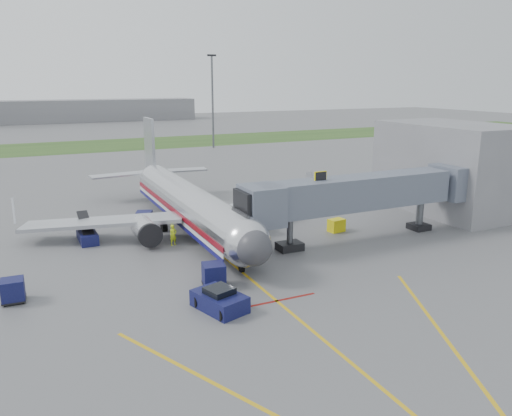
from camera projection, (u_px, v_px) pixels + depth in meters
name	position (u px, v px, depth m)	size (l,w,h in m)	color
ground	(252.00, 281.00, 37.69)	(400.00, 400.00, 0.00)	#565659
grass_strip	(91.00, 146.00, 116.57)	(300.00, 25.00, 0.01)	#2D4C1E
apron_markings	(302.00, 322.00, 31.20)	(21.52, 50.00, 0.01)	gold
airliner	(189.00, 203.00, 50.40)	(32.10, 35.67, 10.25)	silver
jet_bridge	(355.00, 194.00, 46.29)	(25.30, 4.00, 6.90)	slate
terminal	(451.00, 167.00, 57.64)	(10.00, 16.00, 10.00)	slate
light_mast_right	(213.00, 99.00, 111.12)	(2.00, 0.44, 20.40)	#595B60
distant_terminal	(31.00, 112.00, 181.57)	(120.00, 14.00, 8.00)	slate
pushback_tug	(219.00, 300.00, 32.81)	(3.24, 4.17, 1.53)	#0E0D39
baggage_cart_a	(214.00, 275.00, 36.41)	(1.88, 1.88, 1.75)	#0E0D39
baggage_cart_b	(13.00, 291.00, 33.85)	(1.57, 1.57, 1.63)	#0E0D39
baggage_cart_c	(144.00, 219.00, 51.14)	(2.07, 2.07, 1.72)	#0E0D39
belt_loader	(87.00, 235.00, 46.94)	(1.62, 4.80, 2.33)	#0E0D39
ground_power_cart	(336.00, 225.00, 49.93)	(1.73, 1.28, 1.28)	yellow
ramp_worker	(173.00, 235.00, 45.64)	(0.71, 0.47, 1.95)	#CFED1B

